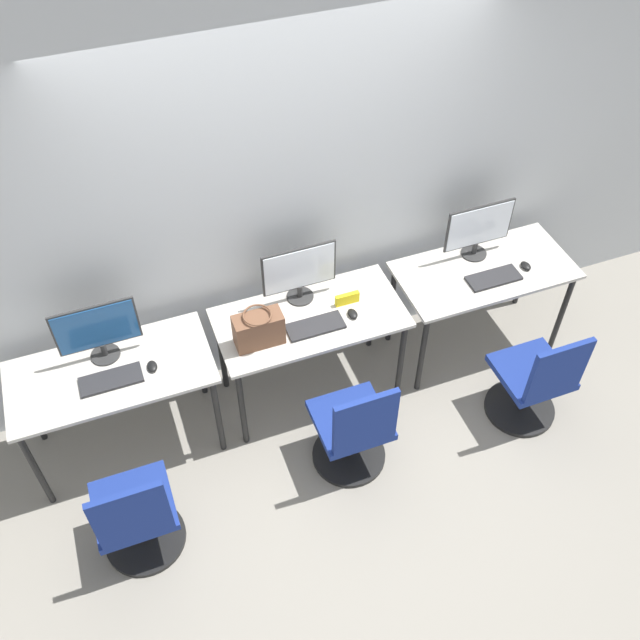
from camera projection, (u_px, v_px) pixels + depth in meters
name	position (u px, v px, depth m)	size (l,w,h in m)	color
ground_plane	(326.00, 422.00, 4.88)	(20.00, 20.00, 0.00)	gray
wall_back	(285.00, 196.00, 4.32)	(12.00, 0.05, 2.80)	#B7BCC1
desk_left	(113.00, 381.00, 4.28)	(1.21, 0.60, 0.75)	#BCB7AD
monitor_left	(97.00, 330.00, 4.14)	(0.49, 0.18, 0.41)	#2D2D2D
keyboard_left	(111.00, 380.00, 4.16)	(0.36, 0.15, 0.02)	#262628
mouse_left	(152.00, 366.00, 4.22)	(0.06, 0.09, 0.03)	black
office_chair_left	(137.00, 519.00, 4.00)	(0.48, 0.48, 0.88)	black
desk_center	(310.00, 326.00, 4.59)	(1.21, 0.60, 0.75)	#BCB7AD
monitor_center	(299.00, 272.00, 4.48)	(0.49, 0.18, 0.41)	#2D2D2D
keyboard_center	(315.00, 326.00, 4.45)	(0.36, 0.15, 0.02)	#262628
mouse_center	(353.00, 314.00, 4.52)	(0.06, 0.09, 0.03)	black
office_chair_center	(354.00, 432.00, 4.40)	(0.48, 0.48, 0.88)	black
desk_right	(483.00, 279.00, 4.89)	(1.21, 0.60, 0.75)	#BCB7AD
monitor_right	(479.00, 229.00, 4.77)	(0.49, 0.18, 0.41)	#2D2D2D
keyboard_right	(494.00, 278.00, 4.75)	(0.36, 0.15, 0.02)	#262628
mouse_right	(526.00, 266.00, 4.82)	(0.06, 0.09, 0.03)	black
office_chair_right	(534.00, 383.00, 4.66)	(0.48, 0.48, 0.88)	black
handbag	(259.00, 329.00, 4.29)	(0.30, 0.18, 0.25)	brown
placard_center	(347.00, 299.00, 4.57)	(0.16, 0.03, 0.08)	yellow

